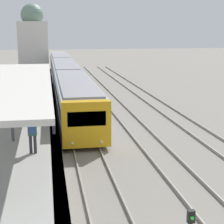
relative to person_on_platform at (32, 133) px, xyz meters
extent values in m
cube|color=beige|center=(-1.07, 2.21, 2.04)|extent=(4.00, 17.25, 0.20)
cube|color=black|center=(0.89, 2.21, 1.82)|extent=(0.08, 17.25, 0.24)
cylinder|color=#47474C|center=(-1.07, 2.21, 0.48)|extent=(0.16, 0.16, 2.93)
cylinder|color=#47474C|center=(-1.07, 9.11, 0.48)|extent=(0.16, 0.16, 2.93)
cylinder|color=#2D2D33|center=(-0.10, 0.04, -0.56)|extent=(0.14, 0.14, 0.85)
cylinder|color=#2D2D33|center=(0.10, 0.04, -0.56)|extent=(0.14, 0.14, 0.85)
cube|color=#2D6638|center=(0.00, 0.04, 0.16)|extent=(0.40, 0.22, 0.60)
sphere|color=tan|center=(0.00, 0.04, 0.57)|extent=(0.22, 0.22, 0.22)
cube|color=#334C8E|center=(0.00, -0.16, 0.18)|extent=(0.30, 0.18, 0.40)
cube|color=gold|center=(2.77, 3.00, -0.45)|extent=(2.67, 0.70, 2.54)
cube|color=black|center=(2.77, 2.67, -0.10)|extent=(2.08, 0.04, 0.81)
sphere|color=#EFEACC|center=(1.96, 2.66, -1.42)|extent=(0.16, 0.16, 0.16)
sphere|color=#EFEACC|center=(3.57, 2.66, -1.42)|extent=(0.16, 0.16, 0.16)
cube|color=#A8ADB7|center=(2.77, 10.62, -0.45)|extent=(2.67, 14.55, 2.54)
cube|color=gray|center=(2.77, 10.62, 0.88)|extent=(2.35, 14.26, 0.12)
cube|color=black|center=(2.77, 10.62, -0.17)|extent=(2.69, 13.39, 0.66)
cylinder|color=black|center=(1.63, 5.89, -1.64)|extent=(0.12, 0.70, 0.70)
cylinder|color=black|center=(3.90, 5.89, -1.64)|extent=(0.12, 0.70, 0.70)
cylinder|color=black|center=(1.63, 15.36, -1.64)|extent=(0.12, 0.70, 0.70)
cylinder|color=black|center=(3.90, 15.36, -1.64)|extent=(0.12, 0.70, 0.70)
cube|color=#A8ADB7|center=(2.77, 25.53, -0.45)|extent=(2.67, 14.55, 2.54)
cube|color=gray|center=(2.77, 25.53, 0.88)|extent=(2.35, 14.26, 0.12)
cube|color=black|center=(2.77, 25.53, -0.17)|extent=(2.69, 13.39, 0.66)
cylinder|color=black|center=(1.63, 20.80, -1.64)|extent=(0.12, 0.70, 0.70)
cylinder|color=black|center=(3.90, 20.80, -1.64)|extent=(0.12, 0.70, 0.70)
cylinder|color=black|center=(1.63, 30.26, -1.64)|extent=(0.12, 0.70, 0.70)
cylinder|color=black|center=(3.90, 30.26, -1.64)|extent=(0.12, 0.70, 0.70)
cube|color=#A8ADB7|center=(2.77, 40.43, -0.45)|extent=(2.67, 14.55, 2.54)
cube|color=gray|center=(2.77, 40.43, 0.88)|extent=(2.35, 14.26, 0.12)
cube|color=black|center=(2.77, 40.43, -0.17)|extent=(2.69, 13.39, 0.66)
cylinder|color=black|center=(1.63, 35.70, -1.64)|extent=(0.12, 0.70, 0.70)
cylinder|color=black|center=(3.90, 35.70, -1.64)|extent=(0.12, 0.70, 0.70)
cylinder|color=black|center=(1.63, 45.16, -1.64)|extent=(0.12, 0.70, 0.70)
cylinder|color=black|center=(3.90, 45.16, -1.64)|extent=(0.12, 0.70, 0.70)
cube|color=black|center=(4.48, -7.92, -0.38)|extent=(0.20, 0.14, 0.36)
sphere|color=green|center=(4.48, -8.01, -0.38)|extent=(0.11, 0.11, 0.11)
cube|color=silver|center=(-1.24, 46.25, 1.89)|extent=(4.73, 4.73, 7.77)
sphere|color=slate|center=(-1.24, 46.25, 6.77)|extent=(3.64, 3.64, 3.64)
camera|label=1|loc=(0.75, -16.73, 4.61)|focal=60.00mm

